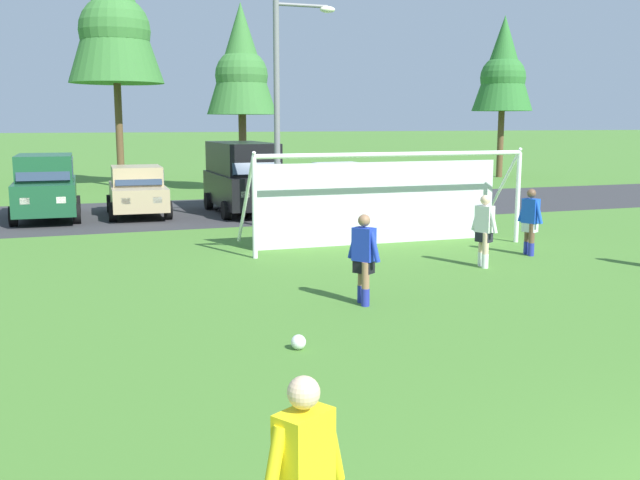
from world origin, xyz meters
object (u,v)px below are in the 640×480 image
object	(u,v)px
player_defender_far	(530,222)
parked_car_slot_far_left	(46,186)
soccer_ball	(299,342)
street_lamp	(283,113)
player_winger_right	(364,260)
parked_car_slot_left	(137,191)
soccer_goal	(382,197)
player_midfield_center	(484,231)
parked_car_slot_center_left	(243,176)
parked_car_slot_center	(344,186)

from	to	relation	value
player_defender_far	parked_car_slot_far_left	size ratio (longest dim) A/B	0.35
soccer_ball	street_lamp	world-z (taller)	street_lamp
player_winger_right	parked_car_slot_left	xyz separation A→B (m)	(-2.65, 14.02, 0.05)
soccer_goal	player_midfield_center	size ratio (longest dim) A/B	4.54
street_lamp	player_defender_far	bearing A→B (deg)	-54.29
soccer_ball	parked_car_slot_center_left	bearing A→B (deg)	79.50
parked_car_slot_left	parked_car_slot_center	bearing A→B (deg)	-5.75
player_winger_right	parked_car_slot_center_left	size ratio (longest dim) A/B	0.34
player_winger_right	parked_car_slot_far_left	xyz separation A→B (m)	(-5.63, 14.12, 0.29)
player_defender_far	street_lamp	bearing A→B (deg)	125.71
soccer_ball	parked_car_slot_left	world-z (taller)	parked_car_slot_left
soccer_ball	player_midfield_center	size ratio (longest dim) A/B	0.13
soccer_ball	soccer_goal	xyz separation A→B (m)	(4.82, 7.81, 1.18)
soccer_goal	parked_car_slot_center	xyz separation A→B (m)	(1.86, 7.57, -0.42)
player_midfield_center	parked_car_slot_center	bearing A→B (deg)	85.29
player_midfield_center	street_lamp	bearing A→B (deg)	110.03
parked_car_slot_left	parked_car_slot_center	world-z (taller)	same
player_defender_far	soccer_goal	bearing A→B (deg)	137.50
soccer_goal	player_midfield_center	world-z (taller)	soccer_goal
player_defender_far	parked_car_slot_center	bearing A→B (deg)	95.39
player_midfield_center	parked_car_slot_left	distance (m)	13.49
street_lamp	soccer_ball	bearing A→B (deg)	-105.48
soccer_goal	parked_car_slot_center	world-z (taller)	soccer_goal
player_defender_far	street_lamp	world-z (taller)	street_lamp
player_winger_right	parked_car_slot_center	world-z (taller)	parked_car_slot_center
player_midfield_center	player_winger_right	world-z (taller)	same
street_lamp	soccer_goal	bearing A→B (deg)	-65.59
player_winger_right	player_midfield_center	bearing A→B (deg)	29.79
player_midfield_center	parked_car_slot_center_left	size ratio (longest dim) A/B	0.34
player_midfield_center	parked_car_slot_far_left	xyz separation A→B (m)	(-9.49, 11.91, 0.29)
player_midfield_center	parked_car_slot_center_left	distance (m)	11.67
player_defender_far	player_midfield_center	bearing A→B (deg)	-154.02
player_winger_right	player_defender_far	bearing A→B (deg)	28.58
soccer_ball	parked_car_slot_far_left	xyz separation A→B (m)	(-3.73, 16.23, 1.00)
player_midfield_center	player_defender_far	distance (m)	2.08
soccer_ball	parked_car_slot_far_left	distance (m)	16.68
soccer_goal	street_lamp	xyz separation A→B (m)	(-1.65, 3.63, 2.21)
parked_car_slot_center_left	soccer_ball	bearing A→B (deg)	-100.50
parked_car_slot_left	soccer_ball	bearing A→B (deg)	-87.32
parked_car_slot_center_left	parked_car_slot_center	xyz separation A→B (m)	(3.78, -0.24, -0.47)
parked_car_slot_center	parked_car_slot_center_left	bearing A→B (deg)	176.35
player_midfield_center	street_lamp	xyz separation A→B (m)	(-2.60, 7.12, 2.68)
soccer_ball	parked_car_slot_far_left	world-z (taller)	parked_car_slot_far_left
parked_car_slot_center	street_lamp	world-z (taller)	street_lamp
parked_car_slot_far_left	parked_car_slot_left	xyz separation A→B (m)	(2.98, -0.10, -0.24)
player_defender_far	player_winger_right	bearing A→B (deg)	-151.42
player_defender_far	street_lamp	distance (m)	8.11
soccer_goal	player_winger_right	bearing A→B (deg)	-117.09
soccer_goal	player_winger_right	size ratio (longest dim) A/B	4.54
soccer_ball	parked_car_slot_left	size ratio (longest dim) A/B	0.05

